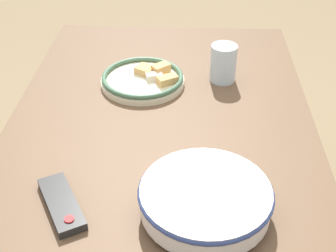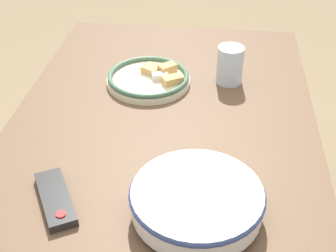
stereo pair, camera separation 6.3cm
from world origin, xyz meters
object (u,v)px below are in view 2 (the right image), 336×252
noodle_bowl (197,200)px  drinking_glass (230,65)px  food_plate (150,78)px  tv_remote (55,199)px

noodle_bowl → drinking_glass: (0.56, -0.06, 0.02)m
noodle_bowl → food_plate: size_ratio=1.11×
food_plate → noodle_bowl: bearing=-161.5°
tv_remote → drinking_glass: 0.67m
food_plate → tv_remote: bearing=166.5°
noodle_bowl → tv_remote: (0.00, 0.30, -0.03)m
noodle_bowl → tv_remote: size_ratio=1.54×
tv_remote → drinking_glass: size_ratio=1.58×
noodle_bowl → food_plate: noodle_bowl is taller
noodle_bowl → drinking_glass: bearing=-6.2°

